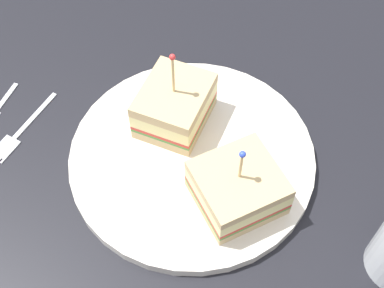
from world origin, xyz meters
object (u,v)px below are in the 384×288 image
at_px(fork, 14,138).
at_px(sandwich_half_front, 175,106).
at_px(plate, 192,157).
at_px(sandwich_half_back, 238,188).

bearing_deg(fork, sandwich_half_front, 113.97).
bearing_deg(plate, fork, -79.60).
xyz_separation_m(sandwich_half_front, sandwich_half_back, (0.08, 0.10, -0.00)).
height_order(sandwich_half_front, fork, sandwich_half_front).
bearing_deg(fork, sandwich_half_back, 89.75).
height_order(sandwich_half_back, fork, sandwich_half_back).
xyz_separation_m(plate, fork, (0.04, -0.22, -0.01)).
distance_m(sandwich_half_front, fork, 0.20).
relative_size(sandwich_half_front, sandwich_half_back, 0.94).
bearing_deg(fork, plate, 100.40).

